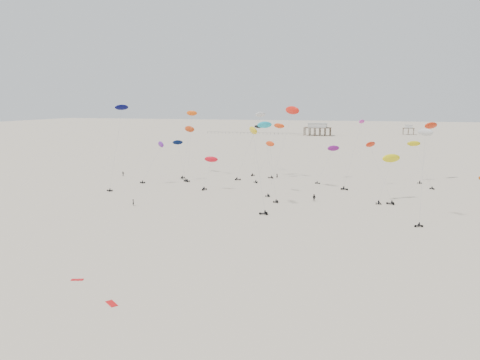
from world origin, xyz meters
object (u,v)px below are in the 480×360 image
(pavilion_small, at_px, (408,130))
(rig_4, at_px, (417,150))
(rig_9, at_px, (119,124))
(rig_0, at_px, (209,167))
(spectator_0, at_px, (133,206))
(pavilion_main, at_px, (317,130))

(pavilion_small, distance_m, rig_4, 240.89)
(pavilion_small, bearing_deg, rig_4, -93.41)
(rig_9, bearing_deg, rig_4, -58.60)
(pavilion_small, distance_m, rig_0, 281.84)
(rig_0, height_order, rig_4, rig_4)
(rig_4, height_order, spectator_0, rig_4)
(spectator_0, bearing_deg, rig_0, -59.80)
(pavilion_main, bearing_deg, rig_9, -97.84)
(rig_0, distance_m, spectator_0, 29.32)
(pavilion_main, relative_size, rig_9, 0.81)
(rig_4, distance_m, rig_9, 95.85)
(pavilion_main, xyz_separation_m, pavilion_small, (70.00, 30.00, -0.74))
(rig_9, bearing_deg, rig_0, -74.24)
(pavilion_small, bearing_deg, pavilion_main, -156.80)
(pavilion_main, xyz_separation_m, rig_9, (-33.60, -244.05, 15.36))
(pavilion_small, height_order, rig_9, rig_9)
(pavilion_main, xyz_separation_m, spectator_0, (-16.82, -267.63, -4.22))
(rig_0, xyz_separation_m, rig_9, (-28.24, -2.49, 12.62))
(pavilion_small, relative_size, spectator_0, 4.50)
(rig_0, distance_m, rig_4, 68.65)
(spectator_0, bearing_deg, pavilion_main, -39.67)
(pavilion_small, relative_size, rig_0, 0.87)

